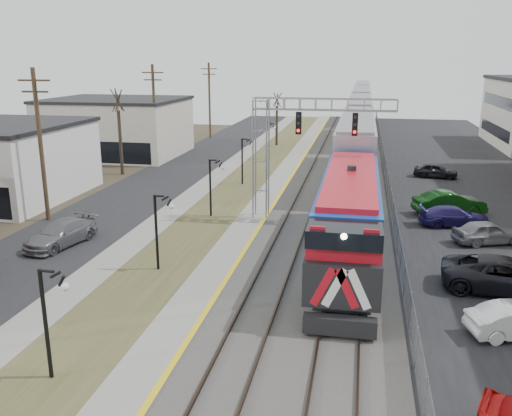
# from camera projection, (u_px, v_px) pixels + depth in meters

# --- Properties ---
(street_west) EXTENTS (7.00, 120.00, 0.04)m
(street_west) POSITION_uv_depth(u_px,v_px,m) (147.00, 188.00, 45.38)
(street_west) COLOR black
(street_west) RESTS_ON ground
(sidewalk) EXTENTS (2.00, 120.00, 0.08)m
(sidewalk) POSITION_uv_depth(u_px,v_px,m) (199.00, 191.00, 44.54)
(sidewalk) COLOR gray
(sidewalk) RESTS_ON ground
(grass_median) EXTENTS (4.00, 120.00, 0.06)m
(grass_median) POSITION_uv_depth(u_px,v_px,m) (234.00, 192.00, 43.98)
(grass_median) COLOR #424525
(grass_median) RESTS_ON ground
(platform) EXTENTS (2.00, 120.00, 0.24)m
(platform) POSITION_uv_depth(u_px,v_px,m) (271.00, 193.00, 43.40)
(platform) COLOR gray
(platform) RESTS_ON ground
(ballast_bed) EXTENTS (8.00, 120.00, 0.20)m
(ballast_bed) POSITION_uv_depth(u_px,v_px,m) (333.00, 196.00, 42.47)
(ballast_bed) COLOR #595651
(ballast_bed) RESTS_ON ground
(parking_lot) EXTENTS (16.00, 120.00, 0.04)m
(parking_lot) POSITION_uv_depth(u_px,v_px,m) (496.00, 205.00, 40.27)
(parking_lot) COLOR black
(parking_lot) RESTS_ON ground
(platform_edge) EXTENTS (0.24, 120.00, 0.01)m
(platform_edge) POSITION_uv_depth(u_px,v_px,m) (282.00, 192.00, 43.20)
(platform_edge) COLOR gold
(platform_edge) RESTS_ON platform
(track_near) EXTENTS (1.58, 120.00, 0.15)m
(track_near) POSITION_uv_depth(u_px,v_px,m) (308.00, 193.00, 42.80)
(track_near) COLOR #2D2119
(track_near) RESTS_ON ballast_bed
(track_far) EXTENTS (1.58, 120.00, 0.15)m
(track_far) POSITION_uv_depth(u_px,v_px,m) (353.00, 195.00, 42.15)
(track_far) COLOR #2D2119
(track_far) RESTS_ON ballast_bed
(train) EXTENTS (3.00, 108.65, 5.33)m
(train) POSITION_uv_depth(u_px,v_px,m) (360.00, 117.00, 72.89)
(train) COLOR #123F99
(train) RESTS_ON ground
(signal_gantry) EXTENTS (9.00, 1.07, 8.15)m
(signal_gantry) POSITION_uv_depth(u_px,v_px,m) (287.00, 138.00, 34.90)
(signal_gantry) COLOR gray
(signal_gantry) RESTS_ON ground
(lampposts) EXTENTS (0.14, 62.14, 4.00)m
(lampposts) POSITION_uv_depth(u_px,v_px,m) (159.00, 231.00, 27.65)
(lampposts) COLOR black
(lampposts) RESTS_ON ground
(utility_poles) EXTENTS (0.28, 80.28, 10.00)m
(utility_poles) POSITION_uv_depth(u_px,v_px,m) (41.00, 147.00, 35.15)
(utility_poles) COLOR #4C3823
(utility_poles) RESTS_ON ground
(fence) EXTENTS (0.04, 120.00, 1.60)m
(fence) POSITION_uv_depth(u_px,v_px,m) (389.00, 190.00, 41.51)
(fence) COLOR gray
(fence) RESTS_ON ground
(bare_trees) EXTENTS (12.30, 42.30, 5.95)m
(bare_trees) POSITION_uv_depth(u_px,v_px,m) (150.00, 149.00, 48.58)
(bare_trees) COLOR #382D23
(bare_trees) RESTS_ON ground
(car_lot_c) EXTENTS (6.06, 3.34, 1.61)m
(car_lot_c) POSITION_uv_depth(u_px,v_px,m) (506.00, 276.00, 25.03)
(car_lot_c) COLOR black
(car_lot_c) RESTS_ON ground
(car_lot_d) EXTENTS (4.69, 2.53, 1.29)m
(car_lot_d) POSITION_uv_depth(u_px,v_px,m) (454.00, 217.00, 35.02)
(car_lot_d) COLOR #1F1854
(car_lot_d) RESTS_ON ground
(car_lot_e) EXTENTS (4.35, 2.90, 1.38)m
(car_lot_e) POSITION_uv_depth(u_px,v_px,m) (488.00, 233.00, 31.66)
(car_lot_e) COLOR gray
(car_lot_e) RESTS_ON ground
(car_lot_f) EXTENTS (5.19, 3.15, 1.61)m
(car_lot_f) POSITION_uv_depth(u_px,v_px,m) (449.00, 204.00, 37.58)
(car_lot_f) COLOR #0A360C
(car_lot_f) RESTS_ON ground
(car_street_b) EXTENTS (3.01, 5.19, 1.41)m
(car_street_b) POSITION_uv_depth(u_px,v_px,m) (61.00, 234.00, 31.36)
(car_street_b) COLOR slate
(car_street_b) RESTS_ON ground
(car_lot_g) EXTENTS (4.04, 2.16, 1.31)m
(car_lot_g) POSITION_uv_depth(u_px,v_px,m) (436.00, 171.00, 49.19)
(car_lot_g) COLOR black
(car_lot_g) RESTS_ON ground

